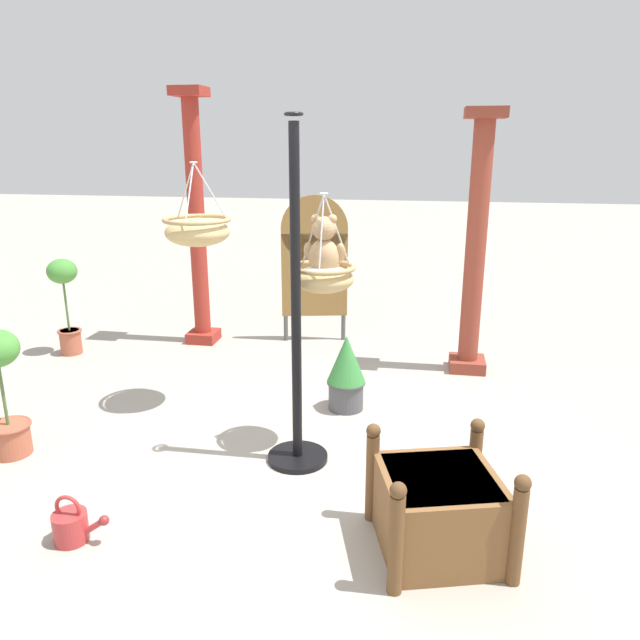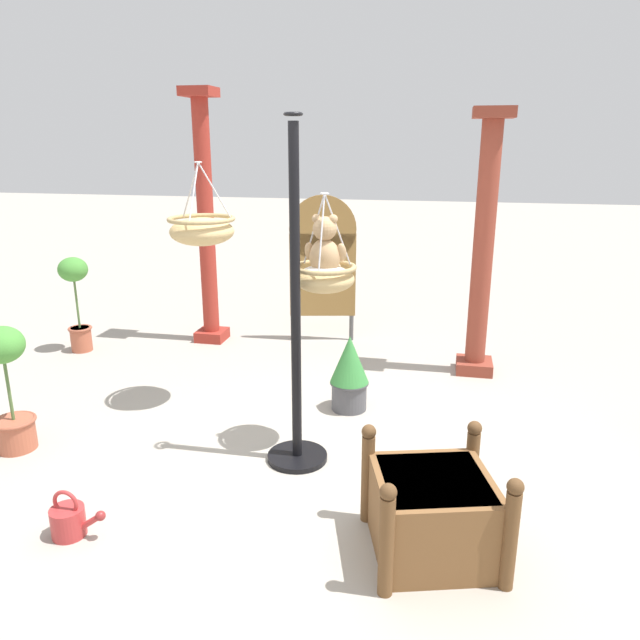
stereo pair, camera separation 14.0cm
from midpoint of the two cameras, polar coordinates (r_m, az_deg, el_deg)
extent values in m
plane|color=#A8A093|center=(4.54, 0.64, -13.10)|extent=(40.00, 40.00, 0.00)
cylinder|color=black|center=(4.09, -1.36, 1.53)|extent=(0.07, 0.07, 2.37)
cylinder|color=black|center=(4.54, -1.26, -12.85)|extent=(0.44, 0.44, 0.04)
torus|color=black|center=(3.95, -1.49, 18.99)|extent=(0.12, 0.12, 0.02)
ellipsoid|color=tan|center=(4.27, 1.36, 3.90)|extent=(0.43, 0.43, 0.19)
torus|color=tan|center=(4.25, 1.37, 5.03)|extent=(0.46, 0.46, 0.04)
ellipsoid|color=silver|center=(4.26, 1.36, 4.17)|extent=(0.38, 0.38, 0.15)
cylinder|color=#B7B7BC|center=(4.24, 2.67, 8.50)|extent=(0.19, 0.11, 0.52)
cylinder|color=#B7B7BC|center=(4.27, 0.37, 8.58)|extent=(0.19, 0.11, 0.52)
cylinder|color=#B7B7BC|center=(4.11, 1.14, 8.25)|extent=(0.01, 0.21, 0.52)
torus|color=#B7B7BC|center=(4.17, 1.42, 11.93)|extent=(0.06, 0.06, 0.01)
ellipsoid|color=tan|center=(4.24, 1.40, 5.98)|extent=(0.22, 0.19, 0.26)
sphere|color=tan|center=(4.21, 1.42, 8.67)|extent=(0.21, 0.21, 0.17)
ellipsoid|color=tan|center=(4.27, 1.57, 8.61)|extent=(0.09, 0.08, 0.05)
sphere|color=black|center=(4.29, 1.63, 8.69)|extent=(0.02, 0.02, 0.02)
sphere|color=tan|center=(4.21, 0.62, 9.61)|extent=(0.06, 0.06, 0.06)
sphere|color=tan|center=(4.19, 2.24, 9.56)|extent=(0.06, 0.06, 0.06)
ellipsoid|color=tan|center=(4.29, -0.05, 6.53)|extent=(0.07, 0.13, 0.17)
ellipsoid|color=tan|center=(4.25, 3.01, 6.41)|extent=(0.07, 0.13, 0.17)
ellipsoid|color=tan|center=(4.36, 0.83, 5.01)|extent=(0.08, 0.15, 0.08)
ellipsoid|color=tan|center=(4.34, 2.40, 4.94)|extent=(0.08, 0.15, 0.08)
ellipsoid|color=tan|center=(5.04, -10.36, 8.26)|extent=(0.52, 0.52, 0.23)
torus|color=tan|center=(5.02, -10.42, 9.42)|extent=(0.55, 0.55, 0.04)
cylinder|color=#B7B7BC|center=(5.02, -9.16, 12.05)|extent=(0.22, 0.14, 0.45)
cylinder|color=#B7B7BC|center=(5.09, -11.41, 12.00)|extent=(0.22, 0.14, 0.45)
cylinder|color=#B7B7BC|center=(4.89, -11.10, 11.83)|extent=(0.01, 0.25, 0.45)
torus|color=#B7B7BC|center=(4.99, -10.70, 14.53)|extent=(0.06, 0.06, 0.01)
cylinder|color=brown|center=(6.02, 15.87, 6.19)|extent=(0.20, 0.20, 2.45)
cube|color=brown|center=(6.33, 15.04, -4.22)|extent=(0.35, 0.35, 0.12)
cube|color=brown|center=(5.94, 16.89, 18.36)|extent=(0.37, 0.37, 0.10)
cylinder|color=#9E2D23|center=(6.88, -10.19, 8.85)|extent=(0.18, 0.18, 2.70)
cube|color=#9E2D23|center=(7.16, -9.66, -1.40)|extent=(0.33, 0.33, 0.12)
cube|color=#9E2D23|center=(6.83, -10.82, 20.54)|extent=(0.35, 0.35, 0.10)
cube|color=brown|center=(3.62, 11.77, -17.68)|extent=(0.79, 0.79, 0.47)
cube|color=#382819|center=(3.51, 11.97, -14.92)|extent=(0.70, 0.69, 0.06)
cylinder|color=brown|center=(3.79, 5.65, -14.79)|extent=(0.08, 0.08, 0.57)
cylinder|color=brown|center=(3.94, 15.17, -14.01)|extent=(0.08, 0.08, 0.57)
cylinder|color=brown|center=(3.27, 7.62, -20.58)|extent=(0.08, 0.08, 0.57)
cylinder|color=brown|center=(3.44, 18.76, -19.26)|extent=(0.08, 0.08, 0.57)
sphere|color=brown|center=(3.63, 5.79, -10.52)|extent=(0.09, 0.09, 0.09)
sphere|color=brown|center=(3.79, 15.54, -9.88)|extent=(0.09, 0.09, 0.09)
sphere|color=brown|center=(3.09, 7.86, -15.90)|extent=(0.09, 0.09, 0.09)
sphere|color=brown|center=(3.27, 19.29, -14.75)|extent=(0.09, 0.09, 0.09)
cylinder|color=#AD563D|center=(7.16, -21.22, -1.70)|extent=(0.22, 0.22, 0.27)
torus|color=#9C4E37|center=(7.13, -21.33, -0.75)|extent=(0.26, 0.26, 0.03)
cylinder|color=#382819|center=(7.13, -21.32, -0.79)|extent=(0.20, 0.20, 0.03)
cylinder|color=#4C6B38|center=(7.05, -21.56, 1.39)|extent=(0.02, 0.02, 0.53)
ellipsoid|color=#478E38|center=(6.97, -21.90, 4.48)|extent=(0.31, 0.31, 0.26)
cylinder|color=#AD563D|center=(5.14, -26.22, -9.71)|extent=(0.28, 0.28, 0.24)
torus|color=#9C4E37|center=(5.09, -26.38, -8.57)|extent=(0.32, 0.32, 0.03)
cylinder|color=#382819|center=(5.09, -26.37, -8.63)|extent=(0.25, 0.25, 0.03)
cylinder|color=#4C6B38|center=(5.00, -26.74, -6.05)|extent=(0.02, 0.02, 0.47)
ellipsoid|color=#478E38|center=(4.88, -27.29, -2.12)|extent=(0.32, 0.32, 0.27)
cylinder|color=#4C4C51|center=(5.27, 3.55, -7.15)|extent=(0.30, 0.30, 0.25)
torus|color=#444449|center=(5.23, 3.57, -5.97)|extent=(0.34, 0.34, 0.03)
cylinder|color=#382819|center=(5.23, 3.57, -6.03)|extent=(0.27, 0.27, 0.03)
cone|color=#38843D|center=(5.15, 3.62, -3.74)|extent=(0.33, 0.33, 0.42)
cube|color=olive|center=(6.87, 0.84, 4.27)|extent=(0.75, 0.20, 0.96)
cylinder|color=olive|center=(6.77, 0.86, 8.64)|extent=(0.75, 0.20, 0.75)
cylinder|color=#4C4C4C|center=(7.03, -1.93, -0.74)|extent=(0.05, 0.05, 0.30)
cylinder|color=#4C4C4C|center=(7.05, 3.57, -0.72)|extent=(0.05, 0.05, 0.30)
cylinder|color=#B23333|center=(4.01, -21.85, -17.38)|extent=(0.20, 0.20, 0.18)
cylinder|color=#B23333|center=(3.93, -20.03, -17.61)|extent=(0.17, 0.04, 0.14)
sphere|color=maroon|center=(3.86, -19.12, -17.18)|extent=(0.06, 0.06, 0.06)
torus|color=#B23333|center=(3.94, -22.06, -15.80)|extent=(0.16, 0.02, 0.16)
camera|label=1|loc=(0.07, -89.04, 0.29)|focal=33.68mm
camera|label=2|loc=(0.07, 90.96, -0.29)|focal=33.68mm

